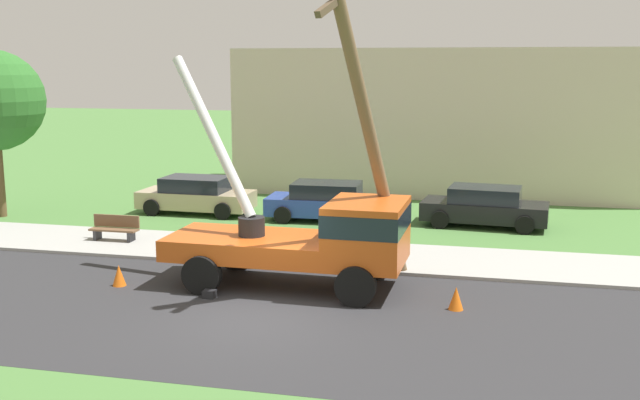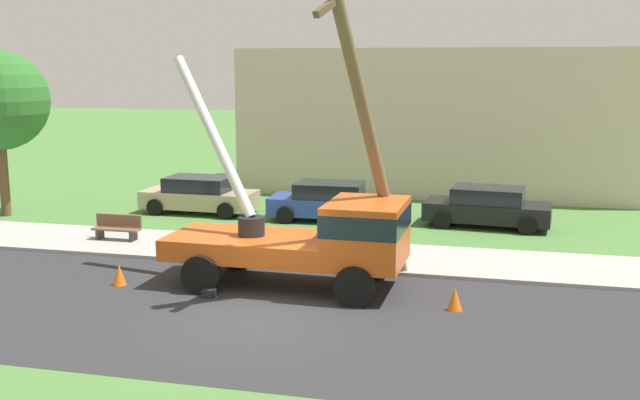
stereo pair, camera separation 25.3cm
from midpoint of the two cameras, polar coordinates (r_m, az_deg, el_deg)
name	(u,v)px [view 2 (the right image)]	position (r m, az deg, el deg)	size (l,w,h in m)	color
ground_plane	(356,215)	(28.87, 2.99, -1.12)	(120.00, 120.00, 0.00)	#477538
road_asphalt	(257,314)	(17.62, -4.42, -8.71)	(80.00, 7.94, 0.01)	#2B2B2D
sidewalk_strip	(316,253)	(22.81, -0.01, -4.10)	(80.00, 3.35, 0.10)	#9E9E99
utility_truck	(317,235)	(19.19, 0.15, -2.71)	(6.76, 3.21, 5.98)	#C65119
leaning_utility_pole	(367,126)	(18.60, 4.02, 5.65)	(1.81, 4.12, 8.30)	brown
traffic_cone_ahead	(455,299)	(18.08, 10.66, -7.43)	(0.36, 0.36, 0.56)	orange
traffic_cone_behind	(119,275)	(20.39, -14.74, -5.55)	(0.36, 0.36, 0.56)	orange
parked_sedan_tan	(199,195)	(29.42, -8.96, 0.40)	(4.44, 2.08, 1.42)	tan
parked_sedan_blue	(329,201)	(27.66, 0.98, -0.11)	(4.45, 2.11, 1.42)	#263F99
parked_sedan_black	(487,207)	(27.29, 12.93, -0.52)	(4.55, 2.28, 1.42)	black
park_bench	(117,228)	(25.17, -14.96, -2.11)	(1.60, 0.45, 0.90)	brown
lowrise_building_backdrop	(445,120)	(34.65, 9.71, 6.02)	(18.00, 6.00, 6.40)	beige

